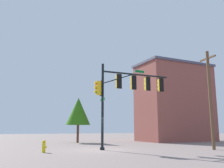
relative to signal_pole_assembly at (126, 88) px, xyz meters
The scene contains 6 objects.
ground_plane 5.39m from the signal_pole_assembly, behind, with size 120.00×120.00×0.00m, color gray.
signal_pole_assembly is the anchor object (origin of this frame).
utility_pole 6.78m from the signal_pole_assembly, 30.63° to the right, with size 0.30×1.80×7.94m.
fire_hydrant 7.98m from the signal_pole_assembly, behind, with size 0.33×0.24×0.83m.
tree_near 10.42m from the signal_pole_assembly, 95.07° to the left, with size 2.88×2.88×5.24m.
brick_building 14.32m from the signal_pole_assembly, 34.82° to the left, with size 9.80×5.68×10.14m.
Camera 1 is at (-7.55, -17.83, 1.63)m, focal length 39.34 mm.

